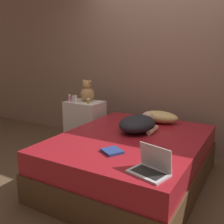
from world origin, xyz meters
The scene contains 13 objects.
ground_plane centered at (0.00, 0.00, 0.00)m, with size 12.00×12.00×0.00m, color brown.
wall_back centered at (0.00, 1.21, 1.30)m, with size 8.00×0.06×2.60m.
bed centered at (0.00, 0.00, 0.26)m, with size 1.47×1.85×0.53m.
nightstand centered at (-1.06, 0.62, 0.35)m, with size 0.52×0.38×0.70m.
pillow centered at (0.07, 0.69, 0.60)m, with size 0.47×0.26×0.15m.
person_lying centered at (-0.02, 0.25, 0.61)m, with size 0.41×0.69×0.18m.
laptop centered at (0.50, -0.69, 0.57)m, with size 0.33×0.27×0.21m.
teddy_bear centered at (-1.04, 0.67, 0.83)m, with size 0.20×0.20×0.31m.
bottle_white centered at (-1.13, 0.50, 0.75)m, with size 0.05×0.05×0.10m.
bottle_pink centered at (-1.24, 0.50, 0.75)m, with size 0.04×0.04×0.11m.
bottle_amber centered at (-0.92, 0.53, 0.73)m, with size 0.04×0.04×0.07m.
bottle_clear centered at (-1.24, 0.58, 0.74)m, with size 0.04×0.04×0.08m.
book centered at (0.05, -0.48, 0.54)m, with size 0.23×0.23×0.02m.
Camera 1 is at (1.16, -2.42, 1.44)m, focal length 42.00 mm.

